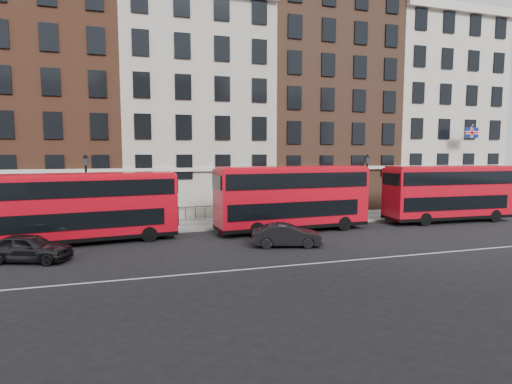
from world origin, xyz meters
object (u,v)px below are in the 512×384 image
object	(u,v)px
bus_c	(292,197)
car_front	(287,235)
bus_b	(90,206)
car_rear	(29,248)
bus_d	(449,192)
traffic_light	(452,189)

from	to	relation	value
bus_c	car_front	world-z (taller)	bus_c
bus_b	car_rear	xyz separation A→B (m)	(-2.59, -3.65, -1.60)
bus_c	bus_d	size ratio (longest dim) A/B	1.02
bus_d	traffic_light	world-z (taller)	bus_d
car_front	bus_b	bearing A→B (deg)	83.76
car_rear	car_front	distance (m)	13.87
bus_b	bus_c	world-z (taller)	bus_c
bus_b	bus_d	xyz separation A→B (m)	(26.88, 0.01, 0.11)
bus_c	bus_d	xyz separation A→B (m)	(13.58, 0.00, -0.05)
car_front	traffic_light	bearing A→B (deg)	-55.52
car_front	traffic_light	size ratio (longest dim) A/B	1.26
car_rear	car_front	bearing A→B (deg)	-73.08
bus_d	traffic_light	bearing A→B (deg)	45.47
traffic_light	bus_d	bearing A→B (deg)	-136.48
bus_c	car_rear	bearing A→B (deg)	-170.44
bus_b	car_rear	size ratio (longest dim) A/B	2.49
bus_c	car_rear	size ratio (longest dim) A/B	2.63
bus_d	car_rear	world-z (taller)	bus_d
bus_c	traffic_light	world-z (taller)	bus_c
traffic_light	bus_c	bearing A→B (deg)	-172.08
bus_b	car_rear	bearing A→B (deg)	-132.05
bus_b	bus_c	xyz separation A→B (m)	(13.30, 0.00, 0.16)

